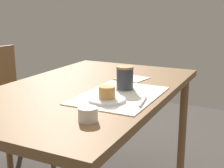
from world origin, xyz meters
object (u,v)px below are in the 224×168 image
Objects in this scene: dining_table at (87,101)px; coffee_mug at (125,78)px; pastry_plate at (107,99)px; sugar_bowl at (88,114)px; pastry at (107,92)px; wooden_chair at (5,104)px.

coffee_mug reaches higher than dining_table.
dining_table is 8.42× the size of pastry_plate.
dining_table is at bearing 49.13° from pastry_plate.
sugar_bowl is (-0.23, -0.04, 0.02)m from pastry_plate.
pastry_plate is 0.21m from coffee_mug.
pastry reaches higher than sugar_bowl.
wooden_chair is 5.40× the size of pastry_plate.
coffee_mug is 0.44m from sugar_bowl.
pastry_plate is 0.24m from sugar_bowl.
dining_table is at bearing 85.47° from wooden_chair.
pastry_plate reaches higher than dining_table.
coffee_mug is at bearing 1.29° from pastry_plate.
sugar_bowl reaches higher than dining_table.
coffee_mug is (-0.15, -0.94, 0.31)m from wooden_chair.
wooden_chair reaches higher than dining_table.
dining_table is 19.22× the size of pastry.
wooden_chair is (0.17, 0.74, -0.17)m from dining_table.
wooden_chair is 1.04m from pastry_plate.
coffee_mug is at bearing 6.33° from sugar_bowl.
pastry is at bearing -178.71° from coffee_mug.
wooden_chair is 1.18m from sugar_bowl.
coffee_mug is (0.20, 0.00, 0.02)m from pastry.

